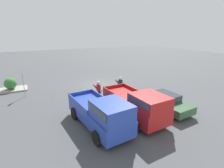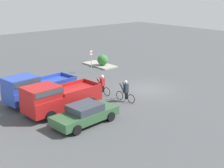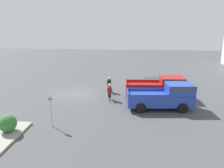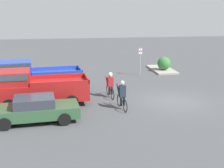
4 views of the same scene
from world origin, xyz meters
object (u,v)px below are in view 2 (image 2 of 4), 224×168
sedan_0 (85,114)px  pickup_truck_1 (35,88)px  fire_lane_sign (91,59)px  shrub (103,60)px  cyclist_1 (126,91)px  pickup_truck_0 (57,97)px  cyclist_0 (102,84)px

sedan_0 → pickup_truck_1: bearing=5.7°
fire_lane_sign → shrub: size_ratio=2.02×
shrub → fire_lane_sign: bearing=116.8°
pickup_truck_1 → cyclist_1: pickup_truck_1 is taller
sedan_0 → pickup_truck_0: 2.82m
cyclist_1 → shrub: size_ratio=1.56×
fire_lane_sign → shrub: bearing=-63.2°
cyclist_0 → cyclist_1: cyclist_1 is taller
cyclist_1 → pickup_truck_0: bearing=74.1°
sedan_0 → pickup_truck_0: pickup_truck_0 is taller
shrub → sedan_0: bearing=136.6°
pickup_truck_0 → cyclist_1: 5.27m
sedan_0 → cyclist_0: cyclist_0 is taller
sedan_0 → pickup_truck_0: size_ratio=0.80×
sedan_0 → cyclist_1: cyclist_1 is taller
pickup_truck_0 → cyclist_0: 4.86m
pickup_truck_0 → fire_lane_sign: fire_lane_sign is taller
pickup_truck_0 → sedan_0: bearing=-173.6°
cyclist_0 → shrub: bearing=-39.4°
cyclist_0 → shrub: cyclist_0 is taller
pickup_truck_0 → shrub: 13.56m
pickup_truck_0 → cyclist_1: bearing=-105.9°
pickup_truck_1 → cyclist_1: (-4.22, -5.31, -0.33)m
sedan_0 → cyclist_0: (3.76, -4.44, 0.18)m
cyclist_0 → cyclist_1: bearing=-172.7°
pickup_truck_0 → cyclist_1: (-1.44, -5.06, -0.27)m
cyclist_0 → fire_lane_sign: 6.97m
sedan_0 → fire_lane_sign: 12.60m
sedan_0 → cyclist_1: size_ratio=2.46×
pickup_truck_1 → fire_lane_sign: bearing=-63.5°
sedan_0 → cyclist_1: bearing=-74.4°
sedan_0 → fire_lane_sign: bearing=-39.0°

